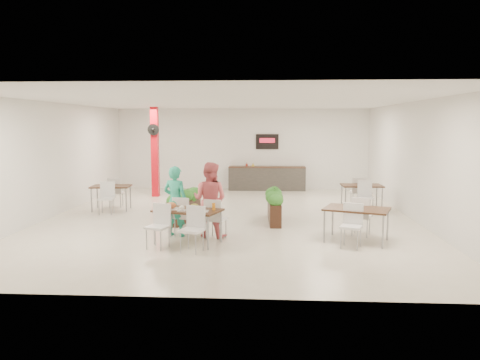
# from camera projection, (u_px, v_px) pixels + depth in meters

# --- Properties ---
(ground) EXTENTS (12.00, 12.00, 0.00)m
(ground) POSITION_uv_depth(u_px,v_px,m) (230.00, 218.00, 12.95)
(ground) COLOR beige
(ground) RESTS_ON ground
(room_shell) EXTENTS (10.10, 12.10, 3.22)m
(room_shell) POSITION_uv_depth(u_px,v_px,m) (230.00, 146.00, 12.71)
(room_shell) COLOR white
(room_shell) RESTS_ON ground
(red_column) EXTENTS (0.40, 0.41, 3.20)m
(red_column) POSITION_uv_depth(u_px,v_px,m) (155.00, 151.00, 16.69)
(red_column) COLOR red
(red_column) RESTS_ON ground
(service_counter) EXTENTS (3.00, 0.64, 2.20)m
(service_counter) POSITION_uv_depth(u_px,v_px,m) (267.00, 178.00, 18.44)
(service_counter) COLOR #2E2B29
(service_counter) RESTS_ON ground
(main_table) EXTENTS (1.66, 1.91, 0.92)m
(main_table) POSITION_uv_depth(u_px,v_px,m) (187.00, 215.00, 10.15)
(main_table) COLOR black
(main_table) RESTS_ON ground
(diner_man) EXTENTS (0.69, 0.56, 1.64)m
(diner_man) POSITION_uv_depth(u_px,v_px,m) (175.00, 201.00, 10.79)
(diner_man) COLOR #28AD8B
(diner_man) RESTS_ON ground
(diner_woman) EXTENTS (1.00, 0.88, 1.73)m
(diner_woman) POSITION_uv_depth(u_px,v_px,m) (210.00, 200.00, 10.74)
(diner_woman) COLOR #E6666E
(diner_woman) RESTS_ON ground
(planter_left) EXTENTS (0.68, 1.73, 0.91)m
(planter_left) POSITION_uv_depth(u_px,v_px,m) (185.00, 203.00, 12.49)
(planter_left) COLOR black
(planter_left) RESTS_ON ground
(planter_right) EXTENTS (0.46, 1.83, 0.95)m
(planter_right) POSITION_uv_depth(u_px,v_px,m) (274.00, 203.00, 12.45)
(planter_right) COLOR black
(planter_right) RESTS_ON ground
(side_table_a) EXTENTS (1.20, 1.65, 0.92)m
(side_table_a) POSITION_uv_depth(u_px,v_px,m) (111.00, 190.00, 14.09)
(side_table_a) COLOR black
(side_table_a) RESTS_ON ground
(side_table_b) EXTENTS (1.21, 1.63, 0.92)m
(side_table_b) POSITION_uv_depth(u_px,v_px,m) (362.00, 189.00, 14.28)
(side_table_b) COLOR black
(side_table_b) RESTS_ON ground
(side_table_c) EXTENTS (1.60, 1.66, 0.92)m
(side_table_c) POSITION_uv_depth(u_px,v_px,m) (357.00, 213.00, 10.31)
(side_table_c) COLOR black
(side_table_c) RESTS_ON ground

